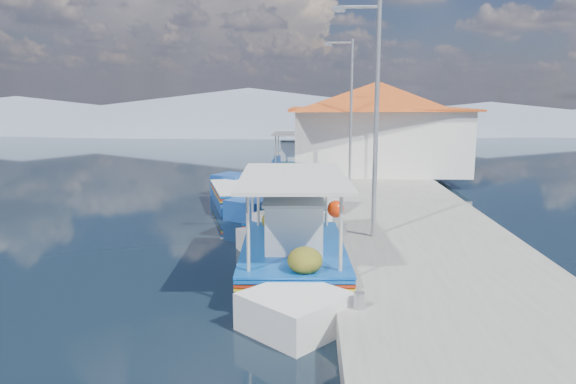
{
  "coord_description": "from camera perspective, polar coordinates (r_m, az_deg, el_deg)",
  "views": [
    {
      "loc": [
        2.95,
        -11.89,
        4.17
      ],
      "look_at": [
        2.24,
        4.06,
        1.3
      ],
      "focal_mm": 33.33,
      "sensor_mm": 36.0,
      "label": 1
    }
  ],
  "objects": [
    {
      "name": "caique_far",
      "position": [
        29.9,
        0.34,
        3.03
      ],
      "size": [
        2.13,
        6.91,
        2.42
      ],
      "rotation": [
        0.0,
        0.0,
        -0.02
      ],
      "color": "white",
      "rests_on": "ground"
    },
    {
      "name": "caique_green_canopy",
      "position": [
        16.47,
        0.36,
        -3.29
      ],
      "size": [
        3.06,
        5.57,
        2.21
      ],
      "rotation": [
        0.0,
        0.0,
        0.35
      ],
      "color": "white",
      "rests_on": "ground"
    },
    {
      "name": "lamp_post_far",
      "position": [
        22.95,
        6.52,
        9.33
      ],
      "size": [
        1.21,
        0.14,
        6.0
      ],
      "color": "#A5A8AD",
      "rests_on": "quay"
    },
    {
      "name": "quay",
      "position": [
        18.55,
        11.64,
        -2.22
      ],
      "size": [
        5.0,
        44.0,
        0.5
      ],
      "primitive_type": "cube",
      "color": "#99978F",
      "rests_on": "ground"
    },
    {
      "name": "mountain_ridge",
      "position": [
        68.02,
        5.62,
        8.34
      ],
      "size": [
        171.4,
        96.0,
        5.5
      ],
      "color": "gray",
      "rests_on": "ground"
    },
    {
      "name": "lamp_post_near",
      "position": [
        13.98,
        9.05,
        8.76
      ],
      "size": [
        1.21,
        0.14,
        6.0
      ],
      "color": "#A5A8AD",
      "rests_on": "quay"
    },
    {
      "name": "ground",
      "position": [
        12.94,
        -10.9,
        -8.8
      ],
      "size": [
        160.0,
        160.0,
        0.0
      ],
      "primitive_type": "plane",
      "color": "black",
      "rests_on": "ground"
    },
    {
      "name": "harbor_building",
      "position": [
        27.12,
        9.48,
        7.1
      ],
      "size": [
        10.49,
        10.49,
        4.4
      ],
      "color": "silver",
      "rests_on": "quay"
    },
    {
      "name": "caique_blue_hull",
      "position": [
        20.71,
        -5.03,
        -0.58
      ],
      "size": [
        3.07,
        6.31,
        1.16
      ],
      "rotation": [
        0.0,
        0.0,
        -0.27
      ],
      "color": "#184494",
      "rests_on": "ground"
    },
    {
      "name": "main_caique",
      "position": [
        12.58,
        0.61,
        -6.7
      ],
      "size": [
        2.58,
        8.09,
        2.66
      ],
      "rotation": [
        0.0,
        0.0,
        -0.05
      ],
      "color": "white",
      "rests_on": "ground"
    },
    {
      "name": "bollards",
      "position": [
        17.52,
        5.27,
        -1.45
      ],
      "size": [
        0.2,
        17.2,
        0.3
      ],
      "color": "#A5A8AD",
      "rests_on": "quay"
    }
  ]
}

